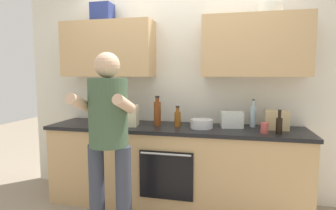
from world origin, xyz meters
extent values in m
plane|color=gray|center=(0.00, 0.00, 0.00)|extent=(12.00, 12.00, 0.00)
cube|color=silver|center=(0.00, 0.36, 1.25)|extent=(4.00, 0.06, 2.50)
cube|color=tan|center=(-0.84, 0.17, 1.77)|extent=(1.11, 0.32, 0.65)
cube|color=tan|center=(0.84, 0.17, 1.77)|extent=(1.11, 0.32, 0.65)
cylinder|color=silver|center=(0.98, 0.17, 2.15)|extent=(0.25, 0.25, 0.10)
cube|color=navy|center=(-0.91, 0.17, 2.21)|extent=(0.24, 0.20, 0.21)
cube|color=tan|center=(0.00, 0.00, 0.43)|extent=(2.80, 0.60, 0.86)
cube|color=black|center=(0.00, 0.00, 0.88)|extent=(2.84, 0.64, 0.04)
cube|color=black|center=(-0.02, -0.31, 0.45)|extent=(0.56, 0.02, 0.50)
cylinder|color=silver|center=(-0.02, -0.33, 0.68)|extent=(0.52, 0.02, 0.02)
cylinder|color=#383D4C|center=(-0.56, -0.75, 0.43)|extent=(0.14, 0.14, 0.85)
cylinder|color=#383D4C|center=(-0.30, -0.75, 0.43)|extent=(0.14, 0.14, 0.85)
cylinder|color=#3F593F|center=(-0.43, -0.75, 1.15)|extent=(0.34, 0.34, 0.59)
sphere|color=#D8AD8C|center=(-0.43, -0.75, 1.55)|extent=(0.22, 0.22, 0.22)
cylinder|color=#D8AD8C|center=(-0.63, -0.87, 1.24)|extent=(0.09, 0.31, 0.19)
cylinder|color=#D8AD8C|center=(-0.23, -0.87, 1.24)|extent=(0.09, 0.31, 0.19)
cylinder|color=silver|center=(0.85, 0.17, 1.01)|extent=(0.07, 0.07, 0.23)
cylinder|color=silver|center=(0.85, 0.17, 1.16)|extent=(0.02, 0.02, 0.07)
cylinder|color=black|center=(0.85, 0.17, 1.20)|extent=(0.03, 0.03, 0.01)
cylinder|color=black|center=(1.07, -0.15, 0.98)|extent=(0.06, 0.06, 0.16)
cylinder|color=black|center=(1.07, -0.15, 1.09)|extent=(0.03, 0.03, 0.07)
cylinder|color=black|center=(1.07, -0.15, 1.13)|extent=(0.03, 0.03, 0.01)
cylinder|color=olive|center=(-0.95, 0.02, 0.97)|extent=(0.06, 0.06, 0.15)
cylinder|color=olive|center=(-0.95, 0.02, 1.07)|extent=(0.03, 0.03, 0.05)
cylinder|color=black|center=(-0.95, 0.02, 1.10)|extent=(0.03, 0.03, 0.01)
cylinder|color=#8C4C14|center=(0.04, 0.02, 0.98)|extent=(0.07, 0.07, 0.16)
cylinder|color=#8C4C14|center=(0.04, 0.02, 1.08)|extent=(0.04, 0.04, 0.05)
cylinder|color=black|center=(0.04, 0.02, 1.12)|extent=(0.04, 0.04, 0.02)
cylinder|color=brown|center=(-0.20, 0.02, 1.03)|extent=(0.08, 0.08, 0.27)
cylinder|color=brown|center=(-0.20, 0.02, 1.19)|extent=(0.04, 0.04, 0.05)
cylinder|color=black|center=(-0.20, 0.02, 1.23)|extent=(0.05, 0.05, 0.02)
cylinder|color=#BF4C47|center=(0.94, -0.15, 0.95)|extent=(0.07, 0.07, 0.11)
cylinder|color=silver|center=(0.31, -0.01, 0.95)|extent=(0.24, 0.24, 0.09)
cube|color=brown|center=(-0.79, -0.06, 1.03)|extent=(0.10, 0.14, 0.25)
cylinder|color=black|center=(-0.81, -0.08, 1.18)|extent=(0.02, 0.02, 0.06)
cylinder|color=black|center=(-0.78, -0.04, 1.18)|extent=(0.02, 0.02, 0.06)
cube|color=silver|center=(0.62, 0.09, 0.99)|extent=(0.25, 0.18, 0.18)
cube|color=beige|center=(-0.52, -0.07, 1.02)|extent=(0.25, 0.22, 0.23)
cube|color=tan|center=(1.08, 0.09, 1.00)|extent=(0.24, 0.18, 0.20)
camera|label=1|loc=(0.62, -2.96, 1.47)|focal=29.63mm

